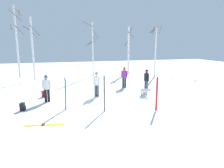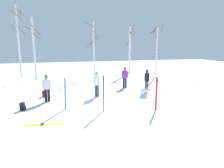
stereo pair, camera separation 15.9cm
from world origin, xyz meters
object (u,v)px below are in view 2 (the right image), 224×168
at_px(person_3, 47,86).
at_px(ski_pair_lying_0, 43,125).
at_px(person_2, 97,83).
at_px(birch_tree_1, 34,48).
at_px(backpack_0, 23,106).
at_px(person_0, 125,76).
at_px(ski_poles_1, 170,87).
at_px(dog, 145,91).
at_px(person_1, 147,79).
at_px(birch_tree_3, 130,49).
at_px(birch_tree_0, 18,40).
at_px(birch_tree_4, 157,50).
at_px(ski_poles_0, 194,91).
at_px(backpack_1, 44,94).
at_px(ski_pair_planted_1, 156,94).
at_px(ski_pair_planted_0, 65,94).
at_px(water_bottle_0, 98,90).
at_px(birch_tree_2, 94,48).
at_px(ski_pair_planted_2, 104,94).

distance_m(person_3, ski_pair_lying_0, 3.90).
bearing_deg(person_2, birch_tree_1, 120.20).
height_order(backpack_0, birch_tree_1, birch_tree_1).
bearing_deg(person_0, ski_poles_1, -60.42).
bearing_deg(dog, ski_poles_1, -19.91).
height_order(person_1, birch_tree_3, birch_tree_3).
relative_size(person_3, ski_pair_lying_0, 0.98).
height_order(birch_tree_0, birch_tree_1, birch_tree_0).
distance_m(person_0, birch_tree_4, 6.95).
height_order(ski_poles_0, birch_tree_1, birch_tree_1).
distance_m(person_1, person_3, 7.17).
bearing_deg(backpack_1, ski_poles_0, -25.15).
xyz_separation_m(person_0, ski_pair_planted_1, (-0.21, -5.87, -0.06)).
xyz_separation_m(ski_pair_planted_0, water_bottle_0, (2.61, 3.86, -0.78)).
xyz_separation_m(ski_pair_planted_1, birch_tree_2, (-1.18, 12.51, 2.21)).
distance_m(ski_pair_lying_0, ski_poles_0, 8.63).
relative_size(person_1, birch_tree_2, 0.29).
bearing_deg(person_1, ski_poles_1, -61.98).
xyz_separation_m(person_3, ski_pair_lying_0, (-0.01, -3.78, -0.97)).
bearing_deg(birch_tree_2, water_bottle_0, -97.67).
height_order(backpack_1, birch_tree_1, birch_tree_1).
xyz_separation_m(ski_pair_planted_0, birch_tree_0, (-4.30, 12.80, 3.10)).
height_order(person_3, ski_pair_planted_2, ski_pair_planted_2).
height_order(ski_pair_planted_1, birch_tree_1, birch_tree_1).
bearing_deg(dog, person_0, 98.35).
relative_size(ski_pair_planted_1, water_bottle_0, 8.32).
distance_m(birch_tree_0, birch_tree_4, 14.95).
relative_size(person_2, ski_pair_lying_0, 0.98).
bearing_deg(person_0, backpack_1, -168.12).
bearing_deg(person_2, birch_tree_3, 58.35).
bearing_deg(person_3, ski_pair_lying_0, -90.22).
distance_m(ski_pair_planted_0, ski_pair_planted_2, 2.15).
bearing_deg(birch_tree_3, water_bottle_0, -124.50).
xyz_separation_m(person_1, person_3, (-7.13, -0.74, 0.00)).
distance_m(person_0, ski_pair_planted_1, 5.87).
bearing_deg(birch_tree_4, ski_pair_planted_0, -138.84).
bearing_deg(water_bottle_0, birch_tree_4, 33.52).
xyz_separation_m(water_bottle_0, birch_tree_4, (7.45, 4.93, 2.78)).
relative_size(ski_poles_0, ski_poles_1, 1.09).
height_order(ski_pair_planted_0, ski_pair_planted_2, ski_pair_planted_2).
bearing_deg(birch_tree_0, person_2, -58.38).
height_order(ski_pair_lying_0, birch_tree_2, birch_tree_2).
height_order(backpack_1, birch_tree_2, birch_tree_2).
relative_size(ski_pair_lying_0, birch_tree_4, 0.32).
relative_size(ski_poles_1, birch_tree_3, 0.24).
relative_size(person_3, ski_pair_planted_1, 0.93).
height_order(ski_poles_0, water_bottle_0, ski_poles_0).
bearing_deg(person_3, ski_pair_planted_0, -60.58).
bearing_deg(water_bottle_0, person_2, -104.68).
xyz_separation_m(ski_poles_1, birch_tree_1, (-9.56, 9.54, 2.46)).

